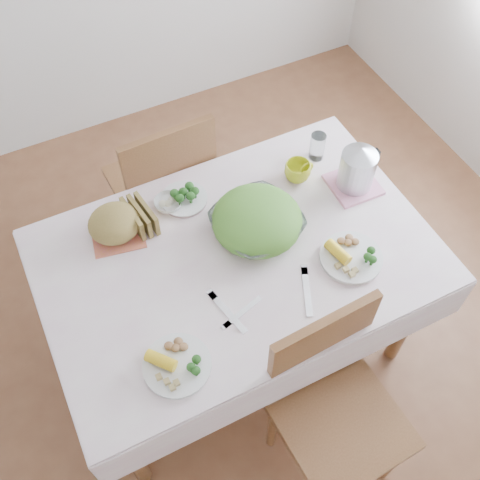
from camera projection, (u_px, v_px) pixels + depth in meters
name	position (u px, v px, depth m)	size (l,w,h in m)	color
floor	(238.00, 341.00, 2.78)	(3.60, 3.60, 0.00)	brown
dining_table	(238.00, 304.00, 2.47)	(1.40, 0.90, 0.75)	brown
tablecloth	(238.00, 255.00, 2.16)	(1.50, 1.00, 0.01)	silver
chair_near	(341.00, 424.00, 2.08)	(0.44, 0.44, 0.96)	brown
chair_far	(160.00, 185.00, 2.76)	(0.44, 0.44, 0.98)	brown
salad_bowl	(257.00, 224.00, 2.19)	(0.33, 0.33, 0.08)	white
dinner_plate_left	(177.00, 365.00, 1.88)	(0.23, 0.23, 0.02)	white
dinner_plate_right	(351.00, 258.00, 2.14)	(0.24, 0.24, 0.02)	white
broccoli_plate	(184.00, 199.00, 2.31)	(0.19, 0.19, 0.02)	beige
napkin	(118.00, 233.00, 2.22)	(0.20, 0.20, 0.00)	#DA6B4F
bread_loaf	(115.00, 224.00, 2.17)	(0.21, 0.20, 0.12)	olive
fruit_bowl	(168.00, 203.00, 2.28)	(0.11, 0.11, 0.04)	white
yellow_mug	(297.00, 172.00, 2.35)	(0.11, 0.11, 0.09)	yellow
glass_tumbler	(317.00, 146.00, 2.41)	(0.07, 0.07, 0.12)	white
pink_tray	(353.00, 185.00, 2.36)	(0.20, 0.20, 0.02)	pink
electric_kettle	(358.00, 166.00, 2.27)	(0.15, 0.15, 0.21)	#B2B5BA
fork_left	(227.00, 312.00, 2.01)	(0.02, 0.21, 0.00)	silver
fork_right	(307.00, 291.00, 2.06)	(0.02, 0.21, 0.00)	silver
knife	(243.00, 312.00, 2.01)	(0.02, 0.18, 0.00)	silver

